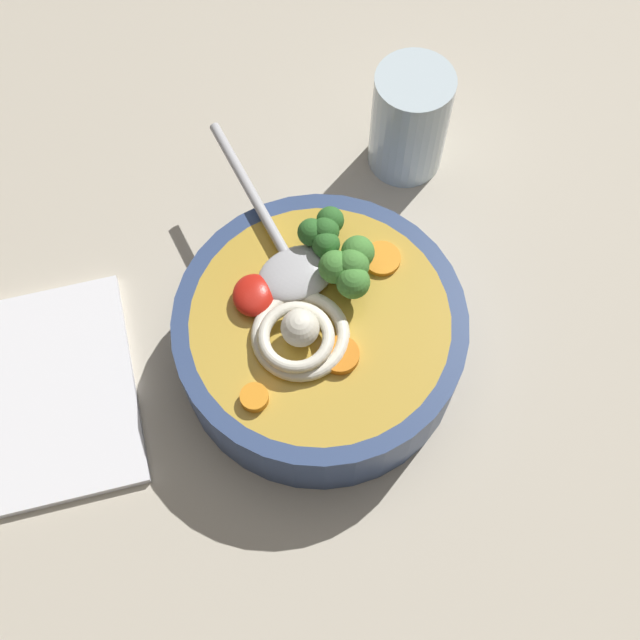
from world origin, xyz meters
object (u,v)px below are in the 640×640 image
at_px(noodle_pile, 299,334).
at_px(drinking_glass, 410,121).
at_px(soup_spoon, 288,259).
at_px(folded_napkin, 46,394).
at_px(soup_bowl, 320,338).

distance_m(noodle_pile, drinking_glass, 0.23).
bearing_deg(soup_spoon, folded_napkin, 86.24).
bearing_deg(soup_bowl, folded_napkin, -82.58).
bearing_deg(soup_spoon, noodle_pile, 161.17).
bearing_deg(soup_bowl, soup_spoon, -154.91).
relative_size(drinking_glass, folded_napkin, 0.58).
bearing_deg(noodle_pile, drinking_glass, 154.69).
distance_m(noodle_pile, soup_spoon, 0.06).
height_order(noodle_pile, folded_napkin, noodle_pile).
distance_m(soup_bowl, folded_napkin, 0.22).
bearing_deg(drinking_glass, folded_napkin, -53.76).
bearing_deg(noodle_pile, soup_spoon, -173.74).
bearing_deg(folded_napkin, soup_bowl, 97.42).
xyz_separation_m(noodle_pile, folded_napkin, (0.01, -0.20, -0.07)).
distance_m(soup_bowl, soup_spoon, 0.07).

